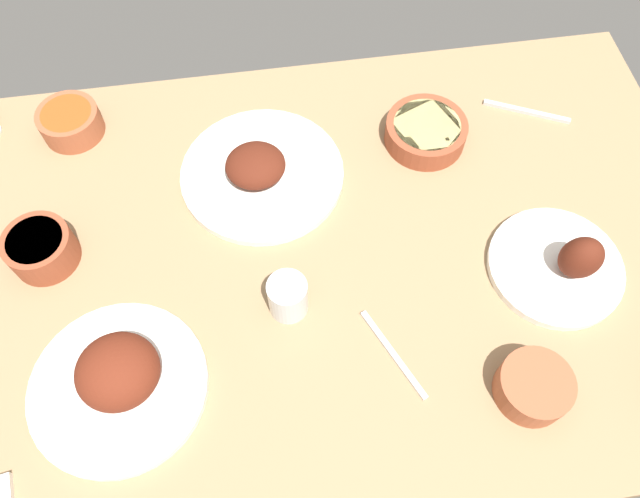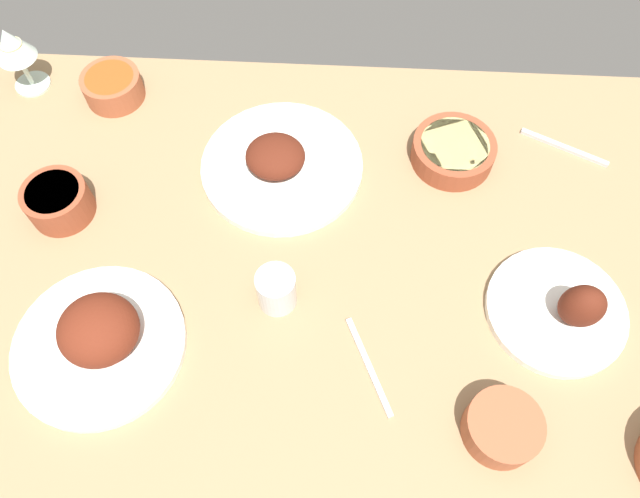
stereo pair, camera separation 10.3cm
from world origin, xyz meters
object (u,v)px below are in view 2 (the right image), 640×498
at_px(bowl_pasta, 58,201).
at_px(spoon_loose, 369,366).
at_px(plate_center_main, 99,337).
at_px(plate_far_side, 280,163).
at_px(water_tumbler, 276,290).
at_px(plate_near_viewer, 564,309).
at_px(bowl_potatoes, 453,151).
at_px(fork_loose, 564,147).
at_px(wine_glass, 12,47).
at_px(bowl_onions, 503,427).
at_px(bowl_soup, 112,86).

relative_size(bowl_pasta, spoon_loose, 0.67).
bearing_deg(plate_center_main, plate_far_side, 55.35).
bearing_deg(plate_far_side, water_tumbler, -86.07).
xyz_separation_m(plate_near_viewer, bowl_potatoes, (-0.16, 0.31, 0.00)).
distance_m(plate_far_side, water_tumbler, 0.27).
relative_size(plate_far_side, bowl_pasta, 2.66).
distance_m(plate_far_side, plate_center_main, 0.44).
xyz_separation_m(plate_center_main, fork_loose, (0.78, 0.44, -0.03)).
height_order(bowl_potatoes, wine_glass, wine_glass).
relative_size(plate_far_side, spoon_loose, 1.78).
bearing_deg(plate_far_side, plate_near_viewer, -29.23).
distance_m(plate_center_main, plate_near_viewer, 0.73).
distance_m(bowl_onions, fork_loose, 0.57).
height_order(plate_far_side, water_tumbler, water_tumbler).
bearing_deg(bowl_onions, plate_far_side, 128.13).
distance_m(plate_far_side, bowl_onions, 0.59).
distance_m(plate_near_viewer, bowl_soup, 0.93).
bearing_deg(plate_near_viewer, bowl_soup, 152.40).
relative_size(bowl_soup, water_tumbler, 1.54).
bearing_deg(wine_glass, bowl_soup, -6.92).
bearing_deg(plate_center_main, fork_loose, 29.18).
bearing_deg(bowl_onions, spoon_loose, 155.25).
bearing_deg(bowl_pasta, bowl_soup, 83.14).
xyz_separation_m(bowl_soup, wine_glass, (-0.18, 0.02, 0.07)).
bearing_deg(bowl_onions, bowl_soup, 138.56).
height_order(bowl_pasta, fork_loose, bowl_pasta).
distance_m(plate_center_main, bowl_soup, 0.53).
distance_m(bowl_pasta, wine_glass, 0.34).
bearing_deg(bowl_potatoes, fork_loose, 9.55).
height_order(plate_near_viewer, bowl_onions, plate_near_viewer).
xyz_separation_m(bowl_onions, water_tumbler, (-0.34, 0.20, 0.01)).
bearing_deg(bowl_onions, wine_glass, 143.83).
xyz_separation_m(bowl_pasta, bowl_potatoes, (0.70, 0.16, -0.01)).
relative_size(plate_near_viewer, bowl_potatoes, 1.48).
bearing_deg(fork_loose, plate_far_side, 34.17).
xyz_separation_m(plate_far_side, wine_glass, (-0.52, 0.18, 0.08)).
height_order(plate_center_main, bowl_soup, plate_center_main).
relative_size(plate_center_main, bowl_potatoes, 1.78).
xyz_separation_m(bowl_pasta, bowl_soup, (0.03, 0.28, -0.01)).
distance_m(plate_center_main, water_tumbler, 0.28).
bearing_deg(plate_near_viewer, fork_loose, 80.89).
distance_m(bowl_pasta, bowl_onions, 0.82).
bearing_deg(bowl_soup, fork_loose, -5.54).
distance_m(bowl_onions, wine_glass, 1.10).
bearing_deg(fork_loose, plate_center_main, 55.08).
distance_m(plate_far_side, spoon_loose, 0.41).
relative_size(plate_near_viewer, fork_loose, 1.33).
height_order(bowl_onions, spoon_loose, bowl_onions).
bearing_deg(bowl_potatoes, plate_far_side, -172.60).
height_order(plate_far_side, wine_glass, wine_glass).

